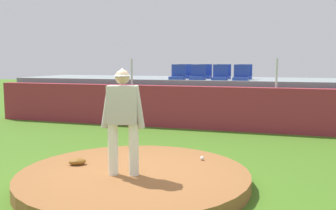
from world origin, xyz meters
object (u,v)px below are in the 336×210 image
(pitcher, at_px, (123,114))
(fielding_glove, at_px, (77,162))
(stadium_chair_6, at_px, (224,74))
(stadium_chair_7, at_px, (245,74))
(stadium_chair_2, at_px, (220,75))
(baseball, at_px, (202,158))
(stadium_chair_3, at_px, (241,75))
(stadium_chair_0, at_px, (178,75))
(stadium_chair_5, at_px, (205,74))
(stadium_chair_4, at_px, (185,74))
(stadium_chair_1, at_px, (198,75))

(pitcher, relative_size, fielding_glove, 5.74)
(stadium_chair_6, height_order, stadium_chair_7, same)
(stadium_chair_2, bearing_deg, baseball, 96.15)
(stadium_chair_2, xyz_separation_m, stadium_chair_6, (-0.02, 0.89, 0.00))
(stadium_chair_3, xyz_separation_m, stadium_chair_6, (-0.69, 0.87, 0.00))
(pitcher, distance_m, stadium_chair_2, 6.70)
(baseball, distance_m, fielding_glove, 2.26)
(baseball, height_order, stadium_chair_2, stadium_chair_2)
(stadium_chair_6, distance_m, stadium_chair_7, 0.72)
(stadium_chair_3, bearing_deg, stadium_chair_0, 0.77)
(stadium_chair_2, bearing_deg, stadium_chair_5, -53.33)
(stadium_chair_6, bearing_deg, stadium_chair_4, -0.19)
(pitcher, relative_size, stadium_chair_4, 3.44)
(stadium_chair_0, relative_size, stadium_chair_3, 1.00)
(stadium_chair_1, xyz_separation_m, stadium_chair_6, (0.71, 0.89, 0.00))
(stadium_chair_2, relative_size, stadium_chair_7, 1.00)
(stadium_chair_5, bearing_deg, stadium_chair_0, 53.06)
(stadium_chair_1, height_order, stadium_chair_3, same)
(pitcher, height_order, stadium_chair_0, stadium_chair_0)
(fielding_glove, distance_m, stadium_chair_1, 6.55)
(stadium_chair_2, bearing_deg, fielding_glove, 77.07)
(stadium_chair_1, height_order, stadium_chair_6, same)
(baseball, xyz_separation_m, stadium_chair_7, (0.12, 6.31, 1.34))
(pitcher, bearing_deg, stadium_chair_2, 74.30)
(pitcher, xyz_separation_m, stadium_chair_7, (1.14, 7.57, 0.38))
(stadium_chair_5, xyz_separation_m, stadium_chair_6, (0.68, -0.05, 0.00))
(baseball, bearing_deg, stadium_chair_5, 101.41)
(stadium_chair_0, bearing_deg, stadium_chair_3, -179.23)
(stadium_chair_0, xyz_separation_m, stadium_chair_2, (1.41, 0.01, 0.00))
(baseball, distance_m, stadium_chair_2, 5.60)
(baseball, relative_size, stadium_chair_5, 0.15)
(baseball, height_order, stadium_chair_6, stadium_chair_6)
(fielding_glove, bearing_deg, stadium_chair_6, -134.55)
(stadium_chair_5, bearing_deg, stadium_chair_3, 146.14)
(fielding_glove, bearing_deg, stadium_chair_7, -139.87)
(pitcher, xyz_separation_m, stadium_chair_2, (0.44, 6.67, 0.38))
(stadium_chair_2, relative_size, stadium_chair_4, 1.00)
(stadium_chair_5, relative_size, stadium_chair_6, 1.00)
(stadium_chair_1, height_order, stadium_chair_4, same)
(stadium_chair_5, bearing_deg, stadium_chair_4, 3.46)
(stadium_chair_2, bearing_deg, stadium_chair_6, -88.78)
(fielding_glove, height_order, stadium_chair_4, stadium_chair_4)
(baseball, relative_size, stadium_chair_4, 0.15)
(stadium_chair_0, relative_size, stadium_chair_4, 1.00)
(stadium_chair_4, xyz_separation_m, stadium_chair_6, (1.40, -0.00, 0.00))
(stadium_chair_1, height_order, stadium_chair_7, same)
(baseball, relative_size, stadium_chair_6, 0.15)
(fielding_glove, relative_size, stadium_chair_6, 0.60)
(fielding_glove, relative_size, stadium_chair_1, 0.60)
(baseball, distance_m, stadium_chair_5, 6.61)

